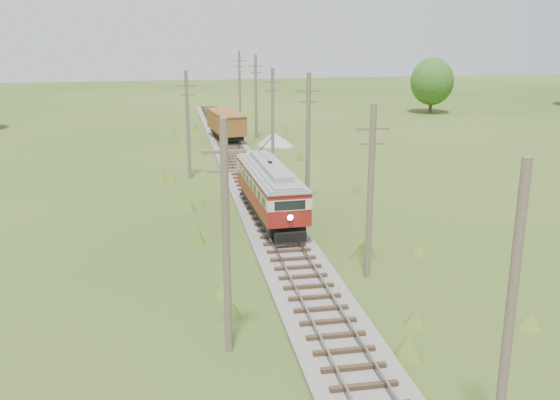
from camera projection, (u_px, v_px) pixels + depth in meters
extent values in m
cube|color=#605B54|center=(255.00, 193.00, 45.53)|extent=(3.60, 96.00, 0.25)
cube|color=#726659|center=(246.00, 189.00, 45.30)|extent=(0.08, 96.00, 0.17)
cube|color=#726659|center=(265.00, 188.00, 45.55)|extent=(0.08, 96.00, 0.17)
cube|color=#2D2116|center=(255.00, 191.00, 45.47)|extent=(2.40, 96.00, 0.16)
cube|color=black|center=(270.00, 208.00, 39.13)|extent=(2.49, 9.83, 0.40)
cube|color=maroon|center=(270.00, 194.00, 38.89)|extent=(2.89, 10.69, 0.97)
cube|color=beige|center=(270.00, 182.00, 38.67)|extent=(2.92, 10.75, 0.62)
cube|color=black|center=(270.00, 182.00, 38.67)|extent=(2.93, 10.27, 0.49)
cube|color=maroon|center=(270.00, 175.00, 38.55)|extent=(2.89, 10.69, 0.27)
cube|color=gray|center=(270.00, 170.00, 38.47)|extent=(2.95, 10.80, 0.34)
cube|color=gray|center=(270.00, 166.00, 38.39)|extent=(1.43, 7.99, 0.35)
sphere|color=#FFF2BF|center=(290.00, 218.00, 33.80)|extent=(0.32, 0.32, 0.32)
cylinder|color=black|center=(265.00, 145.00, 39.60)|extent=(0.22, 4.12, 1.70)
cylinder|color=black|center=(273.00, 229.00, 35.24)|extent=(0.13, 0.71, 0.71)
cylinder|color=black|center=(296.00, 227.00, 35.52)|extent=(0.13, 0.71, 0.71)
cylinder|color=black|center=(249.00, 193.00, 42.77)|extent=(0.13, 0.71, 0.71)
cylinder|color=black|center=(268.00, 191.00, 43.05)|extent=(0.13, 0.71, 0.71)
cube|color=black|center=(226.00, 133.00, 65.67)|extent=(2.92, 7.12, 0.48)
cube|color=brown|center=(226.00, 122.00, 65.34)|extent=(3.52, 7.94, 1.92)
cube|color=brown|center=(226.00, 112.00, 65.06)|extent=(3.59, 8.10, 0.12)
cylinder|color=black|center=(225.00, 137.00, 63.34)|extent=(0.22, 0.78, 0.77)
cylinder|color=black|center=(238.00, 136.00, 63.77)|extent=(0.22, 0.78, 0.77)
cylinder|color=black|center=(215.00, 130.00, 67.54)|extent=(0.22, 0.78, 0.77)
cylinder|color=black|center=(228.00, 129.00, 67.98)|extent=(0.22, 0.78, 0.77)
cone|color=gray|center=(274.00, 138.00, 64.12)|extent=(3.53, 3.53, 1.32)
cone|color=gray|center=(284.00, 143.00, 63.30)|extent=(1.98, 1.98, 0.77)
cylinder|color=brown|center=(511.00, 311.00, 17.46)|extent=(0.30, 0.30, 8.80)
cylinder|color=brown|center=(370.00, 193.00, 29.82)|extent=(0.30, 0.30, 8.60)
cube|color=brown|center=(373.00, 129.00, 28.96)|extent=(1.60, 0.12, 0.12)
cube|color=brown|center=(372.00, 144.00, 29.16)|extent=(1.20, 0.10, 0.10)
cylinder|color=brown|center=(308.00, 140.00, 42.04)|extent=(0.30, 0.30, 9.00)
cube|color=brown|center=(309.00, 91.00, 41.13)|extent=(1.60, 0.12, 0.12)
cube|color=brown|center=(309.00, 102.00, 41.32)|extent=(1.20, 0.10, 0.10)
cylinder|color=brown|center=(273.00, 117.00, 54.38)|extent=(0.30, 0.30, 8.40)
cube|color=brown|center=(273.00, 82.00, 53.56)|extent=(1.60, 0.12, 0.12)
cube|color=brown|center=(273.00, 90.00, 53.75)|extent=(1.20, 0.10, 0.10)
cylinder|color=brown|center=(256.00, 97.00, 66.68)|extent=(0.30, 0.30, 8.90)
cube|color=brown|center=(256.00, 66.00, 65.78)|extent=(1.60, 0.12, 0.12)
cube|color=brown|center=(256.00, 73.00, 65.98)|extent=(1.20, 0.10, 0.10)
cylinder|color=brown|center=(240.00, 86.00, 78.96)|extent=(0.30, 0.30, 8.70)
cube|color=brown|center=(239.00, 61.00, 78.10)|extent=(1.60, 0.12, 0.12)
cube|color=brown|center=(239.00, 67.00, 78.29)|extent=(1.20, 0.10, 0.10)
cylinder|color=brown|center=(226.00, 240.00, 22.79)|extent=(0.30, 0.30, 9.00)
cube|color=brown|center=(224.00, 152.00, 21.88)|extent=(1.60, 0.12, 0.12)
cube|color=brown|center=(224.00, 171.00, 22.07)|extent=(1.20, 0.10, 0.10)
cylinder|color=brown|center=(188.00, 126.00, 49.27)|extent=(0.30, 0.30, 8.60)
cube|color=brown|center=(186.00, 86.00, 48.42)|extent=(1.60, 0.12, 0.12)
cube|color=brown|center=(187.00, 95.00, 48.61)|extent=(1.20, 0.10, 0.10)
cylinder|color=#38281C|center=(431.00, 104.00, 86.34)|extent=(0.50, 0.50, 2.52)
ellipsoid|color=#1F4514|center=(432.00, 81.00, 85.49)|extent=(5.88, 5.88, 6.47)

